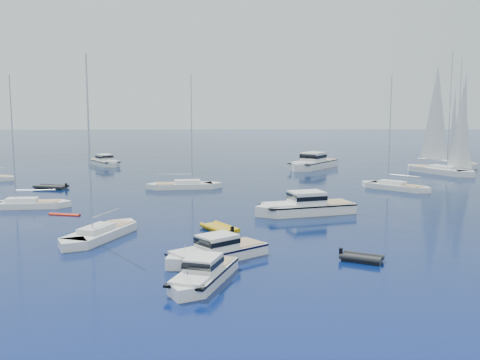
# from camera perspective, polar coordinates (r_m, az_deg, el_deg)

# --- Properties ---
(ground) EXTENTS (400.00, 400.00, 0.00)m
(ground) POSITION_cam_1_polar(r_m,az_deg,el_deg) (40.97, 3.96, -7.38)
(ground) COLOR navy
(ground) RESTS_ON ground
(motor_cruiser_near) EXTENTS (4.65, 8.20, 2.06)m
(motor_cruiser_near) POSITION_cam_1_polar(r_m,az_deg,el_deg) (34.16, -3.87, -10.49)
(motor_cruiser_near) COLOR white
(motor_cruiser_near) RESTS_ON ground
(motor_cruiser_left) EXTENTS (8.25, 7.40, 2.24)m
(motor_cruiser_left) POSITION_cam_1_polar(r_m,az_deg,el_deg) (38.94, -2.56, -8.18)
(motor_cruiser_left) COLOR silver
(motor_cruiser_left) RESTS_ON ground
(motor_cruiser_centre) EXTENTS (11.32, 6.32, 2.84)m
(motor_cruiser_centre) POSITION_cam_1_polar(r_m,az_deg,el_deg) (55.14, 6.65, -3.46)
(motor_cruiser_centre) COLOR white
(motor_cruiser_centre) RESTS_ON ground
(motor_cruiser_distant) EXTENTS (10.84, 12.99, 3.43)m
(motor_cruiser_distant) POSITION_cam_1_polar(r_m,az_deg,el_deg) (94.30, 7.45, 1.20)
(motor_cruiser_distant) COLOR silver
(motor_cruiser_distant) RESTS_ON ground
(motor_cruiser_horizon) EXTENTS (7.89, 9.46, 2.50)m
(motor_cruiser_horizon) POSITION_cam_1_polar(r_m,az_deg,el_deg) (101.11, -13.71, 1.48)
(motor_cruiser_horizon) COLOR silver
(motor_cruiser_horizon) RESTS_ON ground
(sailboat_fore) EXTENTS (6.00, 10.54, 15.06)m
(sailboat_fore) POSITION_cam_1_polar(r_m,az_deg,el_deg) (46.41, -14.19, -5.79)
(sailboat_fore) COLOR silver
(sailboat_fore) RESTS_ON ground
(sailboat_mid_r) EXTENTS (9.02, 8.85, 14.75)m
(sailboat_mid_r) POSITION_cam_1_polar(r_m,az_deg,el_deg) (73.06, 15.63, -0.93)
(sailboat_mid_r) COLOR white
(sailboat_mid_r) RESTS_ON ground
(sailboat_mid_l) EXTENTS (9.89, 3.50, 14.24)m
(sailboat_mid_l) POSITION_cam_1_polar(r_m,az_deg,el_deg) (62.12, -21.12, -2.67)
(sailboat_mid_l) COLOR white
(sailboat_mid_l) RESTS_ON ground
(sailboat_centre) EXTENTS (10.52, 3.94, 15.08)m
(sailboat_centre) POSITION_cam_1_polar(r_m,az_deg,el_deg) (71.57, -5.75, -0.86)
(sailboat_centre) COLOR white
(sailboat_centre) RESTS_ON ground
(sailboat_sails_r) EXTENTS (9.83, 12.90, 19.24)m
(sailboat_sails_r) POSITION_cam_1_polar(r_m,az_deg,el_deg) (92.11, 19.81, 0.65)
(sailboat_sails_r) COLOR white
(sailboat_sails_r) RESTS_ON ground
(sailboat_sails_far) EXTENTS (10.78, 11.62, 18.51)m
(sailboat_sails_far) POSITION_cam_1_polar(r_m,az_deg,el_deg) (97.88, 21.56, 0.96)
(sailboat_sails_far) COLOR white
(sailboat_sails_far) RESTS_ON ground
(tender_yellow) EXTENTS (3.99, 4.55, 0.95)m
(tender_yellow) POSITION_cam_1_polar(r_m,az_deg,el_deg) (47.56, -2.12, -5.23)
(tender_yellow) COLOR #CB9A0B
(tender_yellow) RESTS_ON ground
(tender_grey_near) EXTENTS (3.41, 2.88, 0.95)m
(tender_grey_near) POSITION_cam_1_polar(r_m,az_deg,el_deg) (39.46, 12.38, -8.14)
(tender_grey_near) COLOR black
(tender_grey_near) RESTS_ON ground
(tender_grey_far) EXTENTS (4.75, 3.29, 0.95)m
(tender_grey_far) POSITION_cam_1_polar(r_m,az_deg,el_deg) (75.14, -18.83, -0.83)
(tender_grey_far) COLOR black
(tender_grey_far) RESTS_ON ground
(kayak_orange) EXTENTS (3.22, 1.33, 0.30)m
(kayak_orange) POSITION_cam_1_polar(r_m,az_deg,el_deg) (56.74, -17.58, -3.46)
(kayak_orange) COLOR red
(kayak_orange) RESTS_ON ground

